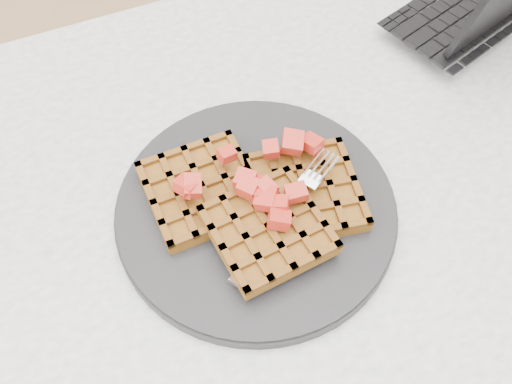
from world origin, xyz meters
TOP-DOWN VIEW (x-y plane):
  - table at (0.00, 0.00)m, footprint 1.20×0.80m
  - plate at (-0.07, 0.03)m, footprint 0.29×0.29m
  - waffles at (-0.07, 0.03)m, footprint 0.21×0.19m
  - strawberry_pile at (-0.07, 0.03)m, footprint 0.15×0.15m
  - fork at (-0.05, 0.01)m, footprint 0.17×0.12m

SIDE VIEW (x-z plane):
  - table at x=0.00m, z-range 0.26..1.01m
  - plate at x=-0.07m, z-range 0.75..0.77m
  - fork at x=-0.05m, z-range 0.77..0.78m
  - waffles at x=-0.07m, z-range 0.76..0.79m
  - strawberry_pile at x=-0.07m, z-range 0.79..0.82m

